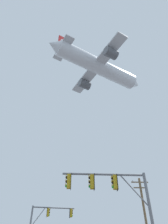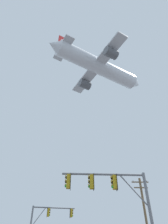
# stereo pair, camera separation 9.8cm
# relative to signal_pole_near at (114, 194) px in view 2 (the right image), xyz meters

# --- Properties ---
(signal_pole_near) EXTENTS (5.71, 0.52, 6.28)m
(signal_pole_near) POSITION_rel_signal_pole_near_xyz_m (0.00, 0.00, 0.00)
(signal_pole_near) COLOR slate
(signal_pole_near) RESTS_ON ground
(signal_pole_far) EXTENTS (5.09, 0.97, 6.71)m
(signal_pole_far) POSITION_rel_signal_pole_near_xyz_m (-5.96, 13.08, 0.13)
(signal_pole_far) COLOR slate
(signal_pole_far) RESTS_ON ground
(utility_pole) EXTENTS (2.20, 0.28, 10.10)m
(utility_pole) POSITION_rel_signal_pole_near_xyz_m (5.81, 12.62, 0.51)
(utility_pole) COLOR brown
(utility_pole) RESTS_ON ground
(airplane) EXTENTS (21.26, 16.41, 6.20)m
(airplane) POSITION_rel_signal_pole_near_xyz_m (1.65, 14.56, 29.48)
(airplane) COLOR white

